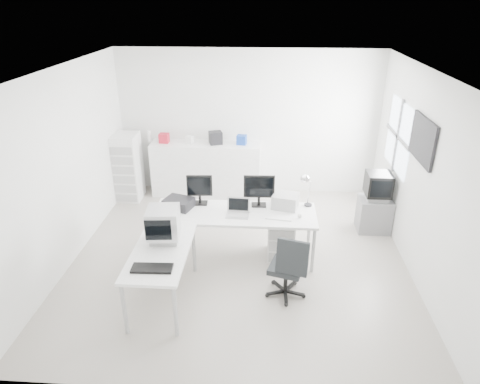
# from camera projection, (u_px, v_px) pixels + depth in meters

# --- Properties ---
(floor) EXTENTS (5.00, 5.00, 0.01)m
(floor) POSITION_uv_depth(u_px,v_px,m) (239.00, 256.00, 6.60)
(floor) COLOR beige
(floor) RESTS_ON ground
(ceiling) EXTENTS (5.00, 5.00, 0.01)m
(ceiling) POSITION_uv_depth(u_px,v_px,m) (239.00, 70.00, 5.42)
(ceiling) COLOR white
(ceiling) RESTS_ON back_wall
(back_wall) EXTENTS (5.00, 0.02, 2.80)m
(back_wall) POSITION_uv_depth(u_px,v_px,m) (248.00, 123.00, 8.27)
(back_wall) COLOR white
(back_wall) RESTS_ON floor
(left_wall) EXTENTS (0.02, 5.00, 2.80)m
(left_wall) POSITION_uv_depth(u_px,v_px,m) (66.00, 168.00, 6.16)
(left_wall) COLOR white
(left_wall) RESTS_ON floor
(right_wall) EXTENTS (0.02, 5.00, 2.80)m
(right_wall) POSITION_uv_depth(u_px,v_px,m) (421.00, 177.00, 5.86)
(right_wall) COLOR white
(right_wall) RESTS_ON floor
(window) EXTENTS (0.02, 1.20, 1.10)m
(window) POSITION_uv_depth(u_px,v_px,m) (398.00, 136.00, 6.86)
(window) COLOR white
(window) RESTS_ON right_wall
(wall_picture) EXTENTS (0.04, 0.90, 0.60)m
(wall_picture) POSITION_uv_depth(u_px,v_px,m) (423.00, 140.00, 5.74)
(wall_picture) COLOR black
(wall_picture) RESTS_ON right_wall
(main_desk) EXTENTS (2.40, 0.80, 0.75)m
(main_desk) POSITION_uv_depth(u_px,v_px,m) (235.00, 234.00, 6.47)
(main_desk) COLOR white
(main_desk) RESTS_ON floor
(side_desk) EXTENTS (0.70, 1.40, 0.75)m
(side_desk) POSITION_uv_depth(u_px,v_px,m) (163.00, 275.00, 5.52)
(side_desk) COLOR white
(side_desk) RESTS_ON floor
(drawer_pedestal) EXTENTS (0.40, 0.50, 0.60)m
(drawer_pedestal) POSITION_uv_depth(u_px,v_px,m) (281.00, 238.00, 6.50)
(drawer_pedestal) COLOR white
(drawer_pedestal) RESTS_ON floor
(inkjet_printer) EXTENTS (0.49, 0.43, 0.14)m
(inkjet_printer) POSITION_uv_depth(u_px,v_px,m) (179.00, 203.00, 6.42)
(inkjet_printer) COLOR black
(inkjet_printer) RESTS_ON main_desk
(lcd_monitor_small) EXTENTS (0.40, 0.25, 0.48)m
(lcd_monitor_small) POSITION_uv_depth(u_px,v_px,m) (200.00, 189.00, 6.47)
(lcd_monitor_small) COLOR black
(lcd_monitor_small) RESTS_ON main_desk
(lcd_monitor_large) EXTENTS (0.47, 0.21, 0.48)m
(lcd_monitor_large) POSITION_uv_depth(u_px,v_px,m) (259.00, 191.00, 6.41)
(lcd_monitor_large) COLOR black
(lcd_monitor_large) RESTS_ON main_desk
(laptop) EXTENTS (0.33, 0.34, 0.21)m
(laptop) POSITION_uv_depth(u_px,v_px,m) (237.00, 209.00, 6.17)
(laptop) COLOR #B7B7BA
(laptop) RESTS_ON main_desk
(white_keyboard) EXTENTS (0.39, 0.17, 0.02)m
(white_keyboard) POSITION_uv_depth(u_px,v_px,m) (279.00, 218.00, 6.13)
(white_keyboard) COLOR white
(white_keyboard) RESTS_ON main_desk
(white_mouse) EXTENTS (0.07, 0.07, 0.07)m
(white_mouse) POSITION_uv_depth(u_px,v_px,m) (300.00, 216.00, 6.15)
(white_mouse) COLOR white
(white_mouse) RESTS_ON main_desk
(laser_printer) EXTENTS (0.43, 0.39, 0.21)m
(laser_printer) POSITION_uv_depth(u_px,v_px,m) (285.00, 201.00, 6.42)
(laser_printer) COLOR #9F9F9F
(laser_printer) RESTS_ON main_desk
(desk_lamp) EXTENTS (0.18, 0.18, 0.47)m
(desk_lamp) POSITION_uv_depth(u_px,v_px,m) (309.00, 191.00, 6.41)
(desk_lamp) COLOR silver
(desk_lamp) RESTS_ON main_desk
(crt_monitor) EXTENTS (0.43, 0.43, 0.46)m
(crt_monitor) POSITION_uv_depth(u_px,v_px,m) (163.00, 225.00, 5.50)
(crt_monitor) COLOR #B7B7BA
(crt_monitor) RESTS_ON side_desk
(black_keyboard) EXTENTS (0.49, 0.21, 0.03)m
(black_keyboard) POSITION_uv_depth(u_px,v_px,m) (152.00, 268.00, 5.00)
(black_keyboard) COLOR black
(black_keyboard) RESTS_ON side_desk
(office_chair) EXTENTS (0.68, 0.68, 0.95)m
(office_chair) POSITION_uv_depth(u_px,v_px,m) (286.00, 264.00, 5.57)
(office_chair) COLOR #242729
(office_chair) RESTS_ON floor
(tv_cabinet) EXTENTS (0.53, 0.44, 0.58)m
(tv_cabinet) POSITION_uv_depth(u_px,v_px,m) (374.00, 214.00, 7.22)
(tv_cabinet) COLOR slate
(tv_cabinet) RESTS_ON floor
(crt_tv) EXTENTS (0.50, 0.48, 0.45)m
(crt_tv) POSITION_uv_depth(u_px,v_px,m) (378.00, 187.00, 7.01)
(crt_tv) COLOR black
(crt_tv) RESTS_ON tv_cabinet
(sideboard) EXTENTS (2.12, 0.53, 1.06)m
(sideboard) POSITION_uv_depth(u_px,v_px,m) (206.00, 169.00, 8.45)
(sideboard) COLOR white
(sideboard) RESTS_ON floor
(clutter_box_a) EXTENTS (0.19, 0.17, 0.18)m
(clutter_box_a) POSITION_uv_depth(u_px,v_px,m) (164.00, 138.00, 8.24)
(clutter_box_a) COLOR red
(clutter_box_a) RESTS_ON sideboard
(clutter_box_b) EXTENTS (0.17, 0.16, 0.14)m
(clutter_box_b) POSITION_uv_depth(u_px,v_px,m) (190.00, 140.00, 8.22)
(clutter_box_b) COLOR white
(clutter_box_b) RESTS_ON sideboard
(clutter_box_c) EXTENTS (0.29, 0.28, 0.24)m
(clutter_box_c) POSITION_uv_depth(u_px,v_px,m) (216.00, 138.00, 8.17)
(clutter_box_c) COLOR black
(clutter_box_c) RESTS_ON sideboard
(clutter_box_d) EXTENTS (0.20, 0.18, 0.18)m
(clutter_box_d) POSITION_uv_depth(u_px,v_px,m) (242.00, 140.00, 8.15)
(clutter_box_d) COLOR #163D9E
(clutter_box_d) RESTS_ON sideboard
(clutter_bottle) EXTENTS (0.07, 0.07, 0.22)m
(clutter_bottle) POSITION_uv_depth(u_px,v_px,m) (149.00, 136.00, 8.29)
(clutter_bottle) COLOR white
(clutter_bottle) RESTS_ON sideboard
(filing_cabinet) EXTENTS (0.45, 0.54, 1.30)m
(filing_cabinet) POSITION_uv_depth(u_px,v_px,m) (128.00, 167.00, 8.22)
(filing_cabinet) COLOR white
(filing_cabinet) RESTS_ON floor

